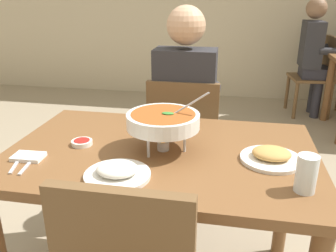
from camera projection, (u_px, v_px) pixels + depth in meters
dining_table_main at (162, 173)px, 1.53m from camera, size 1.29×0.83×0.76m
chair_diner_main at (184, 139)px, 2.22m from camera, size 0.44×0.44×0.90m
diner_main at (186, 101)px, 2.16m from camera, size 0.40×0.45×1.31m
curry_bowl at (163, 121)px, 1.44m from camera, size 0.33×0.30×0.26m
rice_plate at (117, 172)px, 1.26m from camera, size 0.24×0.24×0.06m
appetizer_plate at (271, 156)px, 1.38m from camera, size 0.24×0.24×0.06m
sauce_dish at (82, 142)px, 1.53m from camera, size 0.09×0.09×0.02m
napkin_folded at (28, 157)px, 1.40m from camera, size 0.12×0.08×0.02m
fork_utensil at (17, 163)px, 1.36m from camera, size 0.06×0.17×0.01m
spoon_utensil at (29, 164)px, 1.35m from camera, size 0.04×0.17×0.01m
drink_glass at (306, 176)px, 1.16m from camera, size 0.07×0.07×0.13m
chair_bg_left at (320, 72)px, 4.04m from camera, size 0.49×0.49×0.90m
patron_bg_left at (314, 51)px, 3.94m from camera, size 0.45×0.40×1.31m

